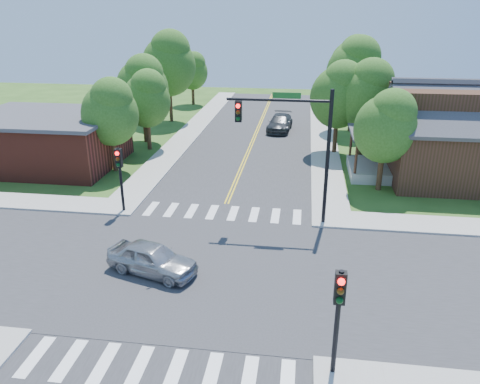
# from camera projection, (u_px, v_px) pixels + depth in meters

# --- Properties ---
(ground) EXTENTS (100.00, 100.00, 0.00)m
(ground) POSITION_uv_depth(u_px,v_px,m) (199.00, 270.00, 20.79)
(ground) COLOR #2B4C17
(ground) RESTS_ON ground
(road_ns) EXTENTS (10.00, 90.00, 0.04)m
(road_ns) POSITION_uv_depth(u_px,v_px,m) (199.00, 270.00, 20.78)
(road_ns) COLOR #2D2D30
(road_ns) RESTS_ON ground
(road_ew) EXTENTS (90.00, 10.00, 0.04)m
(road_ew) POSITION_uv_depth(u_px,v_px,m) (199.00, 270.00, 20.78)
(road_ew) COLOR #2D2D30
(road_ew) RESTS_ON ground
(intersection_patch) EXTENTS (10.20, 10.20, 0.06)m
(intersection_patch) POSITION_uv_depth(u_px,v_px,m) (199.00, 270.00, 20.79)
(intersection_patch) COLOR #2D2D30
(intersection_patch) RESTS_ON ground
(sidewalk_ne) EXTENTS (40.00, 40.00, 0.14)m
(sidewalk_ne) POSITION_uv_depth(u_px,v_px,m) (464.00, 170.00, 33.31)
(sidewalk_ne) COLOR #9E9B93
(sidewalk_ne) RESTS_ON ground
(sidewalk_nw) EXTENTS (40.00, 40.00, 0.14)m
(sidewalk_nw) POSITION_uv_depth(u_px,v_px,m) (48.00, 152.00, 37.33)
(sidewalk_nw) COLOR #9E9B93
(sidewalk_nw) RESTS_ON ground
(crosswalk_north) EXTENTS (8.85, 2.00, 0.01)m
(crosswalk_north) POSITION_uv_depth(u_px,v_px,m) (223.00, 213.00, 26.48)
(crosswalk_north) COLOR white
(crosswalk_north) RESTS_ON ground
(crosswalk_south) EXTENTS (8.85, 2.00, 0.01)m
(crosswalk_south) POSITION_uv_depth(u_px,v_px,m) (157.00, 369.00, 15.07)
(crosswalk_south) COLOR white
(crosswalk_south) RESTS_ON ground
(centerline) EXTENTS (0.30, 90.00, 0.01)m
(centerline) POSITION_uv_depth(u_px,v_px,m) (199.00, 269.00, 20.77)
(centerline) COLOR yellow
(centerline) RESTS_ON ground
(signal_mast_ne) EXTENTS (5.30, 0.42, 7.20)m
(signal_mast_ne) POSITION_uv_depth(u_px,v_px,m) (295.00, 135.00, 23.64)
(signal_mast_ne) COLOR black
(signal_mast_ne) RESTS_ON ground
(signal_pole_se) EXTENTS (0.34, 0.42, 3.80)m
(signal_pole_se) POSITION_uv_depth(u_px,v_px,m) (339.00, 304.00, 13.92)
(signal_pole_se) COLOR black
(signal_pole_se) RESTS_ON ground
(signal_pole_nw) EXTENTS (0.34, 0.42, 3.80)m
(signal_pole_nw) POSITION_uv_depth(u_px,v_px,m) (120.00, 168.00, 25.65)
(signal_pole_nw) COLOR black
(signal_pole_nw) RESTS_ON ground
(house_ne) EXTENTS (13.05, 8.80, 7.11)m
(house_ne) POSITION_uv_depth(u_px,v_px,m) (469.00, 130.00, 30.74)
(house_ne) COLOR #322111
(house_ne) RESTS_ON ground
(building_nw) EXTENTS (10.40, 8.40, 3.73)m
(building_nw) POSITION_uv_depth(u_px,v_px,m) (47.00, 140.00, 34.05)
(building_nw) COLOR maroon
(building_nw) RESTS_ON ground
(tree_e_a) EXTENTS (3.81, 3.62, 6.48)m
(tree_e_a) POSITION_uv_depth(u_px,v_px,m) (387.00, 125.00, 28.33)
(tree_e_a) COLOR #382314
(tree_e_a) RESTS_ON ground
(tree_e_b) EXTENTS (4.43, 4.21, 7.53)m
(tree_e_b) POSITION_uv_depth(u_px,v_px,m) (367.00, 93.00, 34.73)
(tree_e_b) COLOR #382314
(tree_e_b) RESTS_ON ground
(tree_e_c) EXTENTS (5.11, 4.85, 8.68)m
(tree_e_c) POSITION_uv_depth(u_px,v_px,m) (356.00, 69.00, 41.88)
(tree_e_c) COLOR #382314
(tree_e_c) RESTS_ON ground
(tree_e_d) EXTENTS (4.87, 4.63, 8.29)m
(tree_e_d) POSITION_uv_depth(u_px,v_px,m) (354.00, 62.00, 49.54)
(tree_e_d) COLOR #382314
(tree_e_d) RESTS_ON ground
(tree_w_a) EXTENTS (3.90, 3.70, 6.63)m
(tree_w_a) POSITION_uv_depth(u_px,v_px,m) (111.00, 110.00, 31.77)
(tree_w_a) COLOR #382314
(tree_w_a) RESTS_ON ground
(tree_w_b) EXTENTS (4.37, 4.15, 7.43)m
(tree_w_b) POSITION_uv_depth(u_px,v_px,m) (143.00, 85.00, 38.72)
(tree_w_b) COLOR #382314
(tree_w_b) RESTS_ON ground
(tree_w_c) EXTENTS (5.29, 5.02, 8.99)m
(tree_w_c) POSITION_uv_depth(u_px,v_px,m) (169.00, 62.00, 45.54)
(tree_w_c) COLOR #382314
(tree_w_c) RESTS_ON ground
(tree_w_d) EXTENTS (3.63, 3.45, 6.17)m
(tree_w_d) POSITION_uv_depth(u_px,v_px,m) (193.00, 70.00, 54.44)
(tree_w_d) COLOR #382314
(tree_w_d) RESTS_ON ground
(tree_house) EXTENTS (4.30, 4.08, 7.30)m
(tree_house) POSITION_uv_depth(u_px,v_px,m) (340.00, 93.00, 35.50)
(tree_house) COLOR #382314
(tree_house) RESTS_ON ground
(tree_bldg) EXTENTS (3.83, 3.64, 6.51)m
(tree_bldg) POSITION_uv_depth(u_px,v_px,m) (147.00, 97.00, 36.81)
(tree_bldg) COLOR #382314
(tree_bldg) RESTS_ON ground
(car_silver) EXTENTS (3.94, 5.00, 1.39)m
(car_silver) POSITION_uv_depth(u_px,v_px,m) (152.00, 259.00, 20.30)
(car_silver) COLOR #A7A9AE
(car_silver) RESTS_ON ground
(car_dgrey) EXTENTS (2.80, 5.30, 1.45)m
(car_dgrey) POSITION_uv_depth(u_px,v_px,m) (280.00, 123.00, 43.82)
(car_dgrey) COLOR #2F3235
(car_dgrey) RESTS_ON ground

